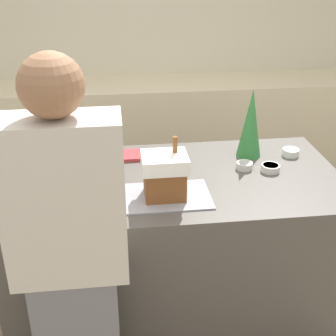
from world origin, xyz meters
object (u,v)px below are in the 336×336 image
(decorative_tree, at_px, (251,123))
(candy_bowl_center_rear, at_px, (64,153))
(mug, at_px, (66,177))
(baking_tray, at_px, (165,196))
(candy_bowl_near_tray_left, at_px, (244,165))
(candy_bowl_front_corner, at_px, (270,168))
(candy_bowl_beside_tree, at_px, (291,152))
(cookbook, at_px, (134,155))
(person, at_px, (71,261))
(gingerbread_house, at_px, (165,175))

(decorative_tree, height_order, candy_bowl_center_rear, decorative_tree)
(mug, bearing_deg, decorative_tree, 13.21)
(baking_tray, bearing_deg, candy_bowl_center_rear, 134.45)
(baking_tray, bearing_deg, candy_bowl_near_tray_left, 28.69)
(decorative_tree, relative_size, candy_bowl_front_corner, 3.91)
(baking_tray, relative_size, candy_bowl_center_rear, 3.48)
(decorative_tree, xyz_separation_m, candy_bowl_beside_tree, (0.25, -0.03, -0.18))
(cookbook, bearing_deg, person, -107.90)
(gingerbread_house, relative_size, person, 0.17)
(decorative_tree, height_order, person, person)
(baking_tray, height_order, candy_bowl_center_rear, candy_bowl_center_rear)
(gingerbread_house, relative_size, mug, 3.11)
(decorative_tree, distance_m, cookbook, 0.71)
(candy_bowl_front_corner, distance_m, cookbook, 0.79)
(gingerbread_house, relative_size, candy_bowl_near_tray_left, 3.32)
(mug, relative_size, person, 0.06)
(candy_bowl_beside_tree, distance_m, person, 1.51)
(candy_bowl_beside_tree, relative_size, person, 0.06)
(candy_bowl_beside_tree, bearing_deg, person, -145.10)
(candy_bowl_beside_tree, bearing_deg, candy_bowl_near_tray_left, -156.38)
(candy_bowl_near_tray_left, relative_size, cookbook, 0.56)
(gingerbread_house, distance_m, mug, 0.54)
(candy_bowl_near_tray_left, distance_m, candy_bowl_beside_tree, 0.35)
(candy_bowl_center_rear, height_order, cookbook, candy_bowl_center_rear)
(person, bearing_deg, decorative_tree, 42.20)
(candy_bowl_front_corner, xyz_separation_m, cookbook, (-0.74, 0.28, -0.01))
(candy_bowl_beside_tree, xyz_separation_m, mug, (-1.30, -0.21, 0.02))
(candy_bowl_beside_tree, bearing_deg, gingerbread_house, -153.28)
(baking_tray, bearing_deg, candy_bowl_beside_tree, 26.72)
(candy_bowl_center_rear, height_order, candy_bowl_beside_tree, candy_bowl_center_rear)
(candy_bowl_center_rear, distance_m, candy_bowl_near_tray_left, 1.05)
(gingerbread_house, height_order, person, person)
(candy_bowl_near_tray_left, bearing_deg, mug, -175.69)
(baking_tray, xyz_separation_m, gingerbread_house, (0.00, 0.00, 0.12))
(decorative_tree, xyz_separation_m, candy_bowl_near_tray_left, (-0.07, -0.17, -0.18))
(candy_bowl_center_rear, bearing_deg, candy_bowl_front_corner, -15.85)
(candy_bowl_front_corner, height_order, person, person)
(mug, height_order, person, person)
(baking_tray, distance_m, cookbook, 0.51)
(gingerbread_house, bearing_deg, candy_bowl_center_rear, 134.48)
(baking_tray, distance_m, candy_bowl_near_tray_left, 0.55)
(gingerbread_house, bearing_deg, candy_bowl_beside_tree, 26.72)
(cookbook, relative_size, mug, 1.67)
(baking_tray, height_order, gingerbread_house, gingerbread_house)
(candy_bowl_front_corner, bearing_deg, decorative_tree, 106.37)
(gingerbread_house, xyz_separation_m, mug, (-0.50, 0.19, -0.08))
(candy_bowl_near_tray_left, distance_m, cookbook, 0.65)
(candy_bowl_near_tray_left, xyz_separation_m, mug, (-0.98, -0.07, 0.03))
(gingerbread_house, height_order, candy_bowl_beside_tree, gingerbread_house)
(candy_bowl_beside_tree, height_order, candy_bowl_front_corner, candy_bowl_beside_tree)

